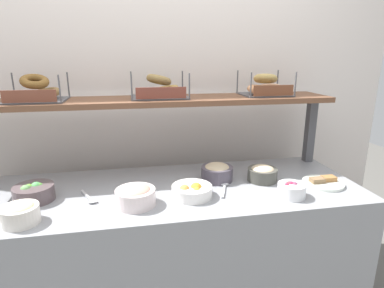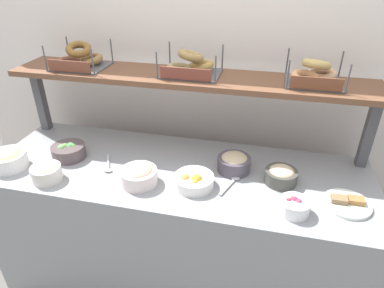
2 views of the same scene
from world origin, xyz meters
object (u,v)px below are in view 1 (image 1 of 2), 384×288
object	(u,v)px
bowl_veggie_mix	(34,192)
bowl_potato_salad	(20,213)
serving_spoon_near_plate	(224,187)
serving_spoon_by_edge	(90,199)
bowl_fruit_salad	(192,191)
bagel_basket_cinnamon_raisin	(35,92)
bagel_basket_sesame	(265,87)
bagel_basket_everything	(159,89)
bowl_lox_spread	(135,195)
bowl_hummus	(217,172)
serving_plate_white	(323,182)
bowl_tuna_salad	(262,173)
bowl_beet_salad	(291,190)

from	to	relation	value
bowl_veggie_mix	bowl_potato_salad	xyz separation A→B (m)	(0.01, -0.22, 0.01)
serving_spoon_near_plate	serving_spoon_by_edge	distance (m)	0.66
bowl_fruit_salad	bagel_basket_cinnamon_raisin	xyz separation A→B (m)	(-0.75, 0.39, 0.45)
bagel_basket_cinnamon_raisin	bagel_basket_sesame	bearing A→B (deg)	0.82
serving_spoon_by_edge	bagel_basket_everything	distance (m)	0.69
bowl_lox_spread	bowl_hummus	bearing A→B (deg)	26.56
bagel_basket_everything	bagel_basket_sesame	bearing A→B (deg)	0.08
serving_plate_white	bagel_basket_everything	size ratio (longest dim) A/B	0.68
bowl_veggie_mix	bagel_basket_cinnamon_raisin	xyz separation A→B (m)	(-0.01, 0.29, 0.44)
serving_spoon_by_edge	bowl_tuna_salad	bearing A→B (deg)	4.80
bowl_tuna_salad	serving_spoon_near_plate	size ratio (longest dim) A/B	0.95
bowl_potato_salad	bowl_tuna_salad	size ratio (longest dim) A/B	0.93
serving_plate_white	bagel_basket_everything	world-z (taller)	bagel_basket_everything
serving_spoon_by_edge	bagel_basket_cinnamon_raisin	world-z (taller)	bagel_basket_cinnamon_raisin
bowl_lox_spread	bagel_basket_everything	distance (m)	0.63
bowl_beet_salad	bagel_basket_cinnamon_raisin	bearing A→B (deg)	158.84
bowl_lox_spread	serving_spoon_by_edge	xyz separation A→B (m)	(-0.21, 0.09, -0.04)
bowl_veggie_mix	serving_spoon_by_edge	size ratio (longest dim) A/B	1.12
serving_plate_white	serving_spoon_by_edge	world-z (taller)	serving_plate_white
bowl_beet_salad	bagel_basket_everything	size ratio (longest dim) A/B	0.43
bowl_hummus	bowl_potato_salad	bearing A→B (deg)	-161.69
serving_plate_white	bagel_basket_cinnamon_raisin	world-z (taller)	bagel_basket_cinnamon_raisin
serving_spoon_by_edge	bagel_basket_everything	size ratio (longest dim) A/B	0.52
bowl_potato_salad	bowl_lox_spread	xyz separation A→B (m)	(0.46, 0.08, 0.00)
bowl_veggie_mix	serving_spoon_near_plate	bearing A→B (deg)	-2.43
bowl_hummus	bagel_basket_everything	world-z (taller)	bagel_basket_everything
serving_plate_white	bagel_basket_sesame	xyz separation A→B (m)	(-0.19, 0.39, 0.47)
bowl_veggie_mix	bowl_hummus	world-z (taller)	bowl_hummus
serving_spoon_near_plate	bagel_basket_cinnamon_raisin	bearing A→B (deg)	160.81
serving_plate_white	bowl_hummus	bearing A→B (deg)	162.88
bowl_lox_spread	bagel_basket_sesame	world-z (taller)	bagel_basket_sesame
bowl_hummus	serving_spoon_by_edge	world-z (taller)	bowl_hummus
bowl_potato_salad	bagel_basket_cinnamon_raisin	world-z (taller)	bagel_basket_cinnamon_raisin
serving_spoon_by_edge	serving_spoon_near_plate	bearing A→B (deg)	0.73
bowl_veggie_mix	bowl_tuna_salad	xyz separation A→B (m)	(1.15, 0.03, 0.00)
bowl_potato_salad	serving_spoon_by_edge	distance (m)	0.30
bowl_tuna_salad	bagel_basket_sesame	size ratio (longest dim) A/B	0.56
bowl_tuna_salad	bagel_basket_cinnamon_raisin	world-z (taller)	bagel_basket_cinnamon_raisin
bowl_beet_salad	serving_spoon_by_edge	bearing A→B (deg)	171.60
bowl_fruit_salad	bagel_basket_sesame	size ratio (longest dim) A/B	0.68
bowl_fruit_salad	serving_spoon_by_edge	xyz separation A→B (m)	(-0.48, 0.05, -0.02)
serving_spoon_by_edge	bagel_basket_cinnamon_raisin	size ratio (longest dim) A/B	0.56
bowl_hummus	serving_spoon_by_edge	bearing A→B (deg)	-168.73
bowl_lox_spread	bowl_hummus	world-z (taller)	same
bowl_lox_spread	serving_spoon_by_edge	size ratio (longest dim) A/B	1.12
serving_spoon_near_plate	bagel_basket_everything	xyz separation A→B (m)	(-0.29, 0.34, 0.47)
bowl_tuna_salad	bagel_basket_sesame	distance (m)	0.52
bowl_fruit_salad	bowl_lox_spread	size ratio (longest dim) A/B	1.08
bowl_potato_salad	bagel_basket_sesame	distance (m)	1.42
bowl_veggie_mix	serving_plate_white	distance (m)	1.45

